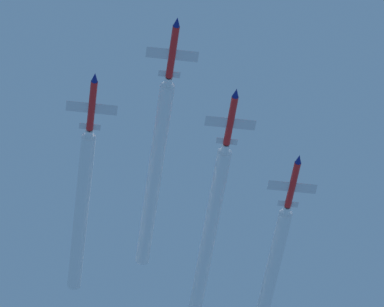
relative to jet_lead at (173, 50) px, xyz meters
name	(u,v)px	position (x,y,z in m)	size (l,w,h in m)	color
jet_lead	(173,50)	(0.00, 0.00, 0.00)	(9.03, 13.16, 3.16)	red
jet_left_wingman	(231,119)	(-11.84, -12.37, -1.74)	(9.03, 13.16, 3.16)	red
jet_right_wingman	(92,104)	(12.78, -12.38, -1.39)	(9.03, 13.16, 3.16)	red
jet_outer_left	(293,183)	(-25.08, -24.74, -3.19)	(9.03, 13.16, 3.16)	red
smoke_trail_lead	(155,174)	(0.00, -28.59, -0.03)	(2.63, 45.20, 2.63)	white
smoke_trail_left_wingman	(209,236)	(-11.84, -41.44, -1.77)	(2.63, 46.16, 2.63)	white
smoke_trail_right_wingman	(81,211)	(12.78, -38.43, -1.42)	(2.63, 40.11, 2.63)	white
smoke_trail_outer_left	(269,286)	(-25.08, -51.93, -3.22)	(2.63, 42.38, 2.63)	white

